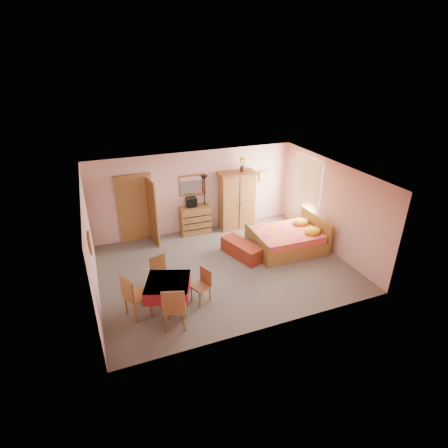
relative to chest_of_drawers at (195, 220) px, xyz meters
name	(u,v)px	position (x,y,z in m)	size (l,w,h in m)	color
floor	(225,267)	(0.12, -2.28, -0.45)	(6.50, 6.50, 0.00)	slate
ceiling	(225,175)	(0.12, -2.28, 2.15)	(6.50, 6.50, 0.00)	brown
wall_back	(196,192)	(0.12, 0.22, 0.85)	(6.50, 0.10, 2.60)	#DEA8A1
wall_front	(271,276)	(0.12, -4.78, 0.85)	(6.50, 0.10, 2.60)	#DEA8A1
wall_left	(90,247)	(-3.13, -2.28, 0.85)	(0.10, 5.00, 2.60)	#DEA8A1
wall_right	(330,206)	(3.37, -2.28, 0.85)	(0.10, 5.00, 2.60)	#DEA8A1
doorway	(136,209)	(-1.78, 0.19, 0.57)	(1.06, 0.12, 2.15)	#9E6B35
window	(306,188)	(3.33, -1.08, 1.00)	(0.08, 1.40, 1.95)	white
picture_left	(90,243)	(-3.10, -2.88, 1.25)	(0.04, 0.32, 0.42)	orange
picture_back	(263,176)	(2.47, 0.19, 1.10)	(0.30, 0.04, 0.40)	#D8BF59
chest_of_drawers	(195,220)	(0.00, 0.00, 0.00)	(0.95, 0.48, 0.90)	olive
wall_mirror	(192,185)	(0.00, 0.21, 1.10)	(0.86, 0.05, 0.68)	white
stereo	(192,202)	(-0.08, 0.05, 0.60)	(0.32, 0.23, 0.30)	black
floor_lamp	(205,204)	(0.35, 0.07, 0.48)	(0.24, 0.24, 1.85)	black
wardrobe	(237,200)	(1.39, -0.09, 0.50)	(1.21, 0.62, 1.89)	#B0763B
sunflower_vase	(242,164)	(1.58, -0.06, 1.67)	(0.18, 0.18, 0.46)	yellow
bed	(286,235)	(2.18, -1.98, 0.02)	(2.02, 1.59, 0.93)	#DD157D
bench	(242,249)	(0.78, -1.91, -0.23)	(0.48, 1.31, 0.44)	maroon
dining_table	(169,294)	(-1.65, -3.36, -0.10)	(0.94, 0.94, 0.69)	maroon
chair_south	(175,306)	(-1.66, -4.01, 0.06)	(0.46, 0.46, 1.02)	olive
chair_north	(162,275)	(-1.65, -2.68, -0.01)	(0.40, 0.40, 0.89)	olive
chair_west	(137,295)	(-2.33, -3.37, 0.07)	(0.47, 0.47, 1.04)	#AF723B
chair_east	(200,286)	(-0.91, -3.41, -0.04)	(0.37, 0.37, 0.82)	#9F6A36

